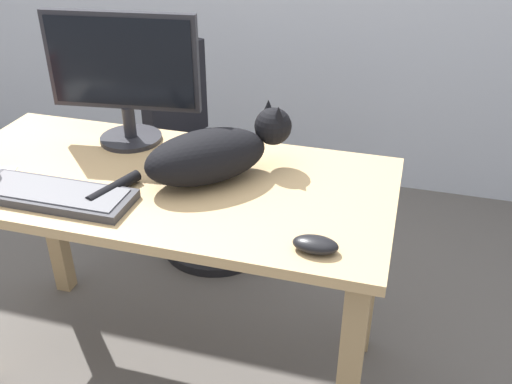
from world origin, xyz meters
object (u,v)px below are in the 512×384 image
office_chair (204,170)px  cat (214,153)px  monitor (123,74)px  keyboard (54,195)px  computer_mouse (315,244)px

office_chair → cat: 0.87m
office_chair → cat: size_ratio=1.89×
monitor → keyboard: 0.45m
cat → computer_mouse: cat is taller
monitor → office_chair: bearing=85.0°
monitor → cat: (0.35, -0.17, -0.15)m
cat → computer_mouse: (0.35, -0.27, -0.06)m
cat → office_chair: bearing=113.9°
monitor → cat: size_ratio=1.02×
keyboard → cat: size_ratio=0.93×
monitor → keyboard: monitor is taller
monitor → computer_mouse: 0.85m
keyboard → cat: bearing=31.3°
office_chair → computer_mouse: 1.22m
keyboard → cat: (0.38, 0.23, 0.07)m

